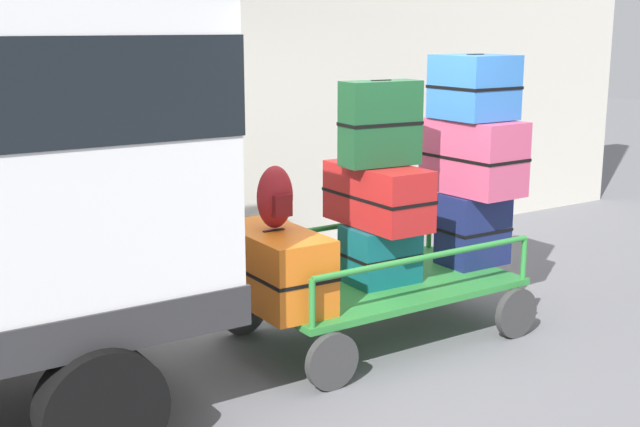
{
  "coord_description": "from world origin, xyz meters",
  "views": [
    {
      "loc": [
        -3.51,
        -4.85,
        2.36
      ],
      "look_at": [
        -0.26,
        0.03,
        1.04
      ],
      "focal_mm": 47.13,
      "sensor_mm": 36.0,
      "label": 1
    }
  ],
  "objects_px": {
    "suitcase_center_middle": "(473,156)",
    "suitcase_midleft_bottom": "(380,254)",
    "suitcase_center_top": "(474,87)",
    "suitcase_left_bottom": "(274,267)",
    "suitcase_midleft_middle": "(378,195)",
    "luggage_cart": "(379,291)",
    "suitcase_midleft_top": "(380,123)",
    "suitcase_center_bottom": "(473,229)",
    "backpack": "(275,197)"
  },
  "relations": [
    {
      "from": "suitcase_center_middle",
      "to": "suitcase_center_top",
      "type": "bearing_deg",
      "value": 90.0
    },
    {
      "from": "suitcase_center_bottom",
      "to": "suitcase_center_top",
      "type": "distance_m",
      "value": 1.15
    },
    {
      "from": "suitcase_midleft_bottom",
      "to": "suitcase_midleft_top",
      "type": "distance_m",
      "value": 1.0
    },
    {
      "from": "suitcase_center_top",
      "to": "backpack",
      "type": "height_order",
      "value": "suitcase_center_top"
    },
    {
      "from": "suitcase_center_top",
      "to": "backpack",
      "type": "relative_size",
      "value": 1.3
    },
    {
      "from": "suitcase_midleft_middle",
      "to": "suitcase_center_bottom",
      "type": "height_order",
      "value": "suitcase_midleft_middle"
    },
    {
      "from": "suitcase_midleft_bottom",
      "to": "suitcase_center_middle",
      "type": "relative_size",
      "value": 0.66
    },
    {
      "from": "suitcase_midleft_top",
      "to": "suitcase_midleft_bottom",
      "type": "bearing_deg",
      "value": -90.0
    },
    {
      "from": "suitcase_midleft_middle",
      "to": "suitcase_center_middle",
      "type": "distance_m",
      "value": 0.96
    },
    {
      "from": "luggage_cart",
      "to": "suitcase_center_top",
      "type": "height_order",
      "value": "suitcase_center_top"
    },
    {
      "from": "suitcase_left_bottom",
      "to": "suitcase_midleft_bottom",
      "type": "xyz_separation_m",
      "value": [
        0.94,
        -0.0,
        -0.05
      ]
    },
    {
      "from": "suitcase_midleft_middle",
      "to": "backpack",
      "type": "bearing_deg",
      "value": -179.56
    },
    {
      "from": "suitcase_midleft_bottom",
      "to": "suitcase_center_top",
      "type": "height_order",
      "value": "suitcase_center_top"
    },
    {
      "from": "luggage_cart",
      "to": "suitcase_center_middle",
      "type": "height_order",
      "value": "suitcase_center_middle"
    },
    {
      "from": "suitcase_midleft_bottom",
      "to": "suitcase_midleft_middle",
      "type": "height_order",
      "value": "suitcase_midleft_middle"
    },
    {
      "from": "luggage_cart",
      "to": "suitcase_center_top",
      "type": "distance_m",
      "value": 1.78
    },
    {
      "from": "luggage_cart",
      "to": "backpack",
      "type": "relative_size",
      "value": 4.8
    },
    {
      "from": "suitcase_left_bottom",
      "to": "suitcase_midleft_top",
      "type": "distance_m",
      "value": 1.33
    },
    {
      "from": "suitcase_midleft_bottom",
      "to": "suitcase_center_top",
      "type": "relative_size",
      "value": 0.95
    },
    {
      "from": "luggage_cart",
      "to": "suitcase_left_bottom",
      "type": "bearing_deg",
      "value": -179.58
    },
    {
      "from": "suitcase_midleft_middle",
      "to": "suitcase_center_middle",
      "type": "xyz_separation_m",
      "value": [
        0.94,
        -0.03,
        0.22
      ]
    },
    {
      "from": "suitcase_midleft_middle",
      "to": "backpack",
      "type": "height_order",
      "value": "backpack"
    },
    {
      "from": "suitcase_left_bottom",
      "to": "backpack",
      "type": "relative_size",
      "value": 2.25
    },
    {
      "from": "suitcase_midleft_top",
      "to": "backpack",
      "type": "relative_size",
      "value": 1.43
    },
    {
      "from": "suitcase_center_middle",
      "to": "luggage_cart",
      "type": "bearing_deg",
      "value": -179.9
    },
    {
      "from": "suitcase_midleft_top",
      "to": "backpack",
      "type": "bearing_deg",
      "value": 179.14
    },
    {
      "from": "suitcase_left_bottom",
      "to": "suitcase_center_bottom",
      "type": "relative_size",
      "value": 1.67
    },
    {
      "from": "suitcase_center_middle",
      "to": "suitcase_center_top",
      "type": "relative_size",
      "value": 1.44
    },
    {
      "from": "luggage_cart",
      "to": "suitcase_midleft_top",
      "type": "bearing_deg",
      "value": 90.0
    },
    {
      "from": "suitcase_center_middle",
      "to": "suitcase_midleft_bottom",
      "type": "bearing_deg",
      "value": -179.47
    },
    {
      "from": "luggage_cart",
      "to": "suitcase_center_bottom",
      "type": "distance_m",
      "value": 1.01
    },
    {
      "from": "luggage_cart",
      "to": "suitcase_midleft_top",
      "type": "distance_m",
      "value": 1.29
    },
    {
      "from": "suitcase_midleft_bottom",
      "to": "suitcase_midleft_top",
      "type": "bearing_deg",
      "value": 90.0
    },
    {
      "from": "suitcase_center_bottom",
      "to": "suitcase_center_top",
      "type": "relative_size",
      "value": 1.04
    },
    {
      "from": "suitcase_center_top",
      "to": "suitcase_center_middle",
      "type": "bearing_deg",
      "value": -90.0
    },
    {
      "from": "luggage_cart",
      "to": "backpack",
      "type": "bearing_deg",
      "value": 178.13
    },
    {
      "from": "suitcase_left_bottom",
      "to": "luggage_cart",
      "type": "bearing_deg",
      "value": 0.42
    },
    {
      "from": "suitcase_center_middle",
      "to": "suitcase_center_top",
      "type": "height_order",
      "value": "suitcase_center_top"
    },
    {
      "from": "suitcase_midleft_middle",
      "to": "suitcase_center_top",
      "type": "bearing_deg",
      "value": -0.79
    },
    {
      "from": "luggage_cart",
      "to": "suitcase_left_bottom",
      "type": "xyz_separation_m",
      "value": [
        -0.94,
        -0.01,
        0.34
      ]
    },
    {
      "from": "suitcase_left_bottom",
      "to": "backpack",
      "type": "distance_m",
      "value": 0.49
    },
    {
      "from": "suitcase_midleft_top",
      "to": "backpack",
      "type": "height_order",
      "value": "suitcase_midleft_top"
    },
    {
      "from": "suitcase_midleft_bottom",
      "to": "luggage_cart",
      "type": "bearing_deg",
      "value": 90.0
    },
    {
      "from": "suitcase_midleft_bottom",
      "to": "suitcase_center_bottom",
      "type": "xyz_separation_m",
      "value": [
        0.94,
        -0.02,
        0.08
      ]
    },
    {
      "from": "luggage_cart",
      "to": "suitcase_center_middle",
      "type": "distance_m",
      "value": 1.34
    },
    {
      "from": "suitcase_left_bottom",
      "to": "suitcase_center_top",
      "type": "bearing_deg",
      "value": 0.92
    },
    {
      "from": "suitcase_center_top",
      "to": "suitcase_midleft_top",
      "type": "bearing_deg",
      "value": -179.55
    },
    {
      "from": "suitcase_midleft_bottom",
      "to": "suitcase_center_middle",
      "type": "distance_m",
      "value": 1.15
    },
    {
      "from": "suitcase_midleft_middle",
      "to": "suitcase_midleft_top",
      "type": "xyz_separation_m",
      "value": [
        0.0,
        -0.02,
        0.55
      ]
    },
    {
      "from": "suitcase_midleft_middle",
      "to": "suitcase_center_bottom",
      "type": "xyz_separation_m",
      "value": [
        0.94,
        -0.07,
        -0.37
      ]
    }
  ]
}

